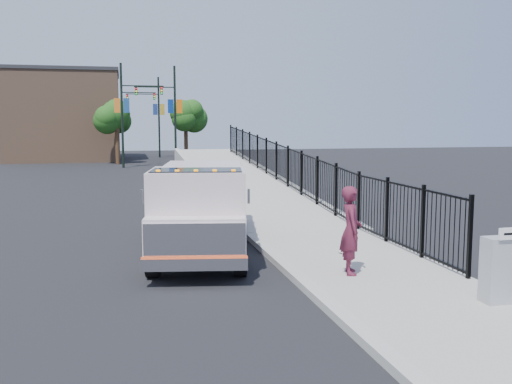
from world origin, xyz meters
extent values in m
plane|color=black|center=(0.00, 0.00, 0.00)|extent=(120.00, 120.00, 0.00)
cube|color=#9E998E|center=(1.93, -2.00, 0.06)|extent=(3.55, 12.00, 0.12)
cube|color=#ADAAA3|center=(0.00, -2.00, 0.08)|extent=(0.30, 12.00, 0.16)
cube|color=#9E998E|center=(2.12, 16.00, 0.00)|extent=(3.95, 24.06, 3.19)
cube|color=black|center=(3.55, 12.00, 0.90)|extent=(0.10, 28.00, 1.80)
cube|color=black|center=(-1.64, 2.75, 0.52)|extent=(2.03, 6.46, 0.21)
cube|color=silver|center=(-2.02, 0.62, 1.46)|extent=(2.53, 2.42, 1.88)
cube|color=silver|center=(-2.22, -0.54, 0.99)|extent=(2.29, 1.03, 0.94)
cube|color=silver|center=(-2.28, -0.88, 0.99)|extent=(2.14, 0.45, 0.80)
cube|color=silver|center=(-2.29, -0.96, 0.52)|extent=(2.25, 0.56, 0.26)
cube|color=#E54D21|center=(-2.29, -0.96, 0.66)|extent=(2.23, 0.44, 0.06)
cube|color=black|center=(-2.06, 0.39, 2.02)|extent=(2.25, 1.56, 0.80)
cube|color=silver|center=(-1.43, 3.95, 1.46)|extent=(2.91, 4.28, 1.60)
cube|color=silver|center=(-3.33, -0.10, 1.88)|extent=(0.07, 0.07, 0.33)
cube|color=silver|center=(-1.02, -0.51, 1.88)|extent=(0.07, 0.07, 0.33)
cube|color=orange|center=(-2.95, 0.21, 2.42)|extent=(0.11, 0.09, 0.06)
cube|color=orange|center=(-2.53, 0.14, 2.42)|extent=(0.11, 0.09, 0.06)
cube|color=orange|center=(-2.11, 0.06, 2.42)|extent=(0.11, 0.09, 0.06)
cube|color=orange|center=(-1.70, -0.01, 2.42)|extent=(0.11, 0.09, 0.06)
cube|color=orange|center=(-1.28, -0.08, 2.42)|extent=(0.11, 0.09, 0.06)
cylinder|color=black|center=(-3.10, 0.14, 0.47)|extent=(0.46, 0.98, 0.94)
cylinder|color=black|center=(-1.16, -0.20, 0.47)|extent=(0.46, 0.98, 0.94)
cylinder|color=black|center=(-2.30, 4.68, 0.47)|extent=(0.46, 0.98, 0.94)
cylinder|color=black|center=(-0.36, 4.34, 0.47)|extent=(0.46, 0.98, 0.94)
cylinder|color=black|center=(-2.12, 5.70, 0.47)|extent=(0.46, 0.98, 0.94)
cylinder|color=black|center=(-0.18, 5.35, 0.47)|extent=(0.46, 0.98, 0.94)
imported|color=#5A1B2F|center=(1.21, -1.02, 1.11)|extent=(0.63, 0.81, 1.98)
cube|color=gray|center=(3.10, -3.59, 0.75)|extent=(0.55, 0.40, 1.25)
cube|color=white|center=(3.10, -3.81, 1.48)|extent=(0.35, 0.04, 0.22)
ellipsoid|color=silver|center=(1.86, 0.90, 0.16)|extent=(0.35, 0.35, 0.09)
cylinder|color=black|center=(-3.70, 32.57, 4.00)|extent=(0.18, 0.18, 8.00)
cube|color=black|center=(-2.10, 32.57, 6.30)|extent=(3.20, 0.08, 0.08)
cube|color=black|center=(-0.66, 32.57, 5.95)|extent=(0.18, 0.22, 0.60)
cube|color=navy|center=(-3.35, 32.57, 4.80)|extent=(0.45, 0.04, 1.10)
cube|color=orange|center=(-4.05, 32.57, 4.80)|extent=(0.45, 0.04, 1.10)
cylinder|color=black|center=(0.48, 33.92, 4.00)|extent=(0.18, 0.18, 8.00)
cube|color=black|center=(-1.12, 33.92, 6.30)|extent=(3.20, 0.08, 0.08)
cube|color=black|center=(-2.56, 33.92, 5.95)|extent=(0.18, 0.22, 0.60)
cube|color=orange|center=(0.83, 33.92, 4.80)|extent=(0.45, 0.04, 1.10)
cube|color=navy|center=(0.13, 33.92, 4.80)|extent=(0.45, 0.04, 1.10)
cylinder|color=black|center=(-3.72, 42.73, 4.00)|extent=(0.18, 0.18, 8.00)
cube|color=black|center=(-2.12, 42.73, 6.30)|extent=(3.20, 0.08, 0.08)
cube|color=black|center=(-0.68, 42.73, 5.95)|extent=(0.18, 0.22, 0.60)
cube|color=navy|center=(-3.37, 42.73, 4.80)|extent=(0.45, 0.04, 1.10)
cube|color=orange|center=(-4.07, 42.73, 4.80)|extent=(0.45, 0.04, 1.10)
cylinder|color=black|center=(-0.10, 45.57, 4.00)|extent=(0.18, 0.18, 8.00)
cube|color=black|center=(-1.70, 45.57, 6.30)|extent=(3.20, 0.08, 0.08)
cube|color=black|center=(-3.14, 45.57, 5.95)|extent=(0.18, 0.22, 0.60)
cube|color=gold|center=(0.25, 45.57, 4.80)|extent=(0.45, 0.04, 1.10)
cube|color=navy|center=(-0.45, 45.57, 4.80)|extent=(0.45, 0.04, 1.10)
cylinder|color=#382314|center=(-4.15, 36.62, 1.60)|extent=(0.36, 0.36, 3.20)
sphere|color=#194714|center=(-4.15, 36.62, 4.00)|extent=(2.53, 2.53, 2.53)
cylinder|color=#382314|center=(1.85, 38.86, 1.60)|extent=(0.36, 0.36, 3.20)
sphere|color=#194714|center=(1.85, 38.86, 4.00)|extent=(2.31, 2.31, 2.31)
cylinder|color=#382314|center=(-4.42, 49.77, 1.60)|extent=(0.36, 0.36, 3.20)
sphere|color=#194714|center=(-4.42, 49.77, 4.00)|extent=(3.07, 3.07, 3.07)
cube|color=#8C664C|center=(-9.00, 44.00, 4.00)|extent=(10.00, 10.00, 8.00)
camera|label=1|loc=(-3.71, -12.73, 3.50)|focal=40.00mm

